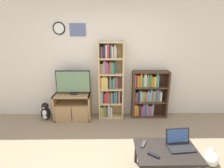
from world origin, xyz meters
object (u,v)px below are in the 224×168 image
television (73,82)px  cat (211,157)px  remote_near_laptop (154,155)px  remote_far_from_laptop (144,144)px  bookshelf_tall (110,81)px  coffee_table (167,153)px  laptop (179,143)px  tv_stand (73,107)px  bookshelf_short (147,94)px  penguin_figurine (46,112)px

television → cat: 2.91m
remote_near_laptop → cat: remote_near_laptop is taller
television → remote_far_from_laptop: 2.10m
bookshelf_tall → coffee_table: bookshelf_tall is taller
bookshelf_tall → remote_near_laptop: 2.04m
laptop → remote_far_from_laptop: laptop is taller
coffee_table → remote_far_from_laptop: (-0.30, 0.12, 0.06)m
bookshelf_tall → cat: bearing=-45.4°
tv_stand → laptop: 2.44m
tv_stand → remote_far_from_laptop: 2.06m
bookshelf_short → penguin_figurine: bookshelf_short is taller
bookshelf_tall → bookshelf_short: (0.88, 0.02, -0.33)m
laptop → cat: size_ratio=0.71×
tv_stand → television: bearing=31.2°
laptop → penguin_figurine: bearing=141.8°
bookshelf_short → coffee_table: (-0.10, -1.81, -0.19)m
remote_near_laptop → penguin_figurine: bearing=88.2°
coffee_table → cat: size_ratio=1.62×
bookshelf_tall → coffee_table: size_ratio=2.09×
bookshelf_tall → laptop: bookshelf_tall is taller
bookshelf_tall → penguin_figurine: size_ratio=4.25×
television → laptop: television is taller
remote_near_laptop → laptop: bearing=-25.7°
remote_near_laptop → bookshelf_short: bearing=29.6°
television → bookshelf_short: 1.73m
bookshelf_tall → remote_near_laptop: bearing=-73.3°
bookshelf_tall → cat: bookshelf_tall is taller
tv_stand → penguin_figurine: 0.64m
laptop → remote_near_laptop: laptop is taller
television → remote_near_laptop: size_ratio=4.98×
remote_near_laptop → cat: bearing=-33.2°
tv_stand → bookshelf_short: bearing=4.0°
bookshelf_tall → coffee_table: (0.78, -1.79, -0.52)m
remote_far_from_laptop → penguin_figurine: remote_far_from_laptop is taller
remote_near_laptop → penguin_figurine: remote_near_laptop is taller
television → coffee_table: television is taller
bookshelf_tall → remote_far_from_laptop: size_ratio=10.82×
coffee_table → cat: (0.78, 0.21, -0.26)m
coffee_table → remote_far_from_laptop: remote_far_from_laptop is taller
tv_stand → cat: 2.83m
television → remote_near_laptop: television is taller
penguin_figurine → bookshelf_tall: bearing=5.6°
remote_near_laptop → remote_far_from_laptop: bearing=59.4°
remote_near_laptop → remote_far_from_laptop: (-0.09, 0.23, 0.00)m
laptop → cat: laptop is taller
coffee_table → laptop: bearing=22.0°
bookshelf_short → laptop: (0.09, -1.73, -0.09)m
laptop → cat: 0.70m
bookshelf_tall → bookshelf_short: size_ratio=1.59×
bookshelf_short → remote_near_laptop: (-0.31, -1.92, -0.14)m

